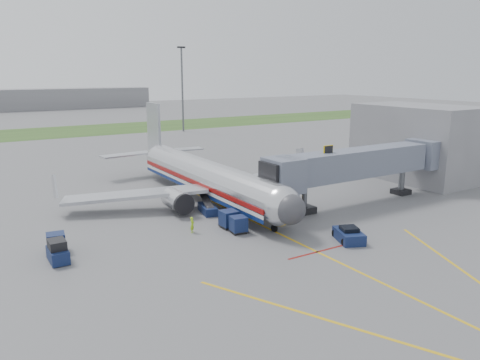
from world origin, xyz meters
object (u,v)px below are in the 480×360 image
pushback_tug (349,235)px  airliner (207,177)px  ramp_worker (192,225)px  belt_loader (208,208)px  baggage_tug (58,252)px

pushback_tug → airliner: bearing=102.0°
pushback_tug → ramp_worker: 14.00m
pushback_tug → belt_loader: bearing=115.0°
baggage_tug → ramp_worker: size_ratio=1.72×
pushback_tug → ramp_worker: bearing=139.0°
baggage_tug → belt_loader: bearing=18.6°
airliner → pushback_tug: (4.00, -18.75, -2.10)m
airliner → belt_loader: size_ratio=8.69×
pushback_tug → ramp_worker: ramp_worker is taller
belt_loader → baggage_tug: bearing=-161.4°
baggage_tug → belt_loader: 16.79m
airliner → belt_loader: 5.85m
baggage_tug → belt_loader: (15.91, 5.34, -0.31)m
pushback_tug → belt_loader: (-6.49, 13.92, -0.06)m
pushback_tug → baggage_tug: (-22.41, 8.57, 0.24)m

